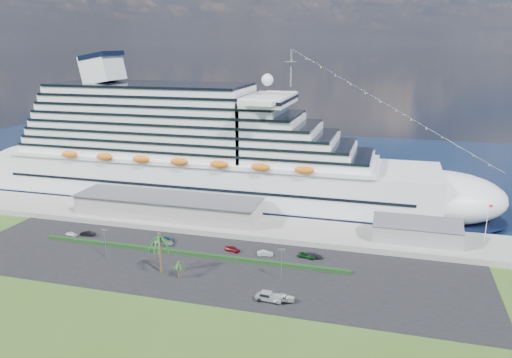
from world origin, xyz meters
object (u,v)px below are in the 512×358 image
(cruise_ship, at_px, (204,156))
(parked_car_3, at_px, (165,239))
(pickup_truck, at_px, (269,296))
(boat_trailer, at_px, (283,297))

(cruise_ship, bearing_deg, parked_car_3, -85.24)
(pickup_truck, distance_m, boat_trailer, 3.16)
(pickup_truck, bearing_deg, cruise_ship, 121.65)
(parked_car_3, relative_size, pickup_truck, 0.88)
(parked_car_3, xyz_separation_m, boat_trailer, (40.79, -25.25, 0.39))
(parked_car_3, bearing_deg, boat_trailer, -133.69)
(cruise_ship, height_order, pickup_truck, cruise_ship)
(boat_trailer, bearing_deg, pickup_truck, -171.99)
(pickup_truck, bearing_deg, parked_car_3, 145.70)
(cruise_ship, relative_size, pickup_truck, 31.04)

